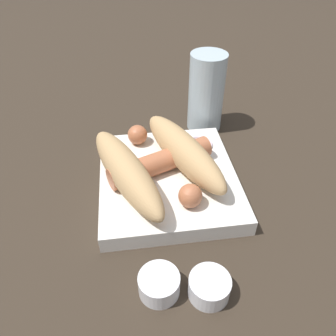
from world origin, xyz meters
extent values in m
plane|color=#33281E|center=(0.00, 0.00, 0.00)|extent=(3.00, 3.00, 0.00)
cube|color=silver|center=(0.00, 0.00, 0.01)|extent=(0.21, 0.19, 0.02)
ellipsoid|color=tan|center=(0.02, -0.06, 0.05)|extent=(0.20, 0.11, 0.05)
ellipsoid|color=tan|center=(-0.02, 0.02, 0.05)|extent=(0.20, 0.11, 0.05)
cylinder|color=#B26642|center=(-0.01, -0.01, 0.04)|extent=(0.08, 0.15, 0.03)
sphere|color=#B26642|center=(0.06, 0.02, 0.04)|extent=(0.03, 0.03, 0.03)
sphere|color=#B26642|center=(-0.08, -0.04, 0.04)|extent=(0.03, 0.03, 0.03)
cylinder|color=#F99E4C|center=(-0.05, 0.04, 0.03)|extent=(0.04, 0.04, 0.00)
cylinder|color=orange|center=(-0.04, 0.02, 0.03)|extent=(0.03, 0.03, 0.00)
torus|color=silver|center=(-0.03, 0.04, 0.03)|extent=(0.04, 0.04, 0.01)
torus|color=silver|center=(-0.06, 0.06, 0.03)|extent=(0.04, 0.04, 0.00)
cylinder|color=white|center=(0.16, -0.03, 0.01)|extent=(0.04, 0.04, 0.02)
cylinder|color=#4C662D|center=(0.16, -0.03, 0.01)|extent=(0.04, 0.04, 0.01)
cylinder|color=white|center=(0.17, 0.02, 0.01)|extent=(0.04, 0.04, 0.02)
cylinder|color=gold|center=(0.17, 0.02, 0.01)|extent=(0.04, 0.04, 0.01)
cylinder|color=silver|center=(-0.15, 0.09, 0.07)|extent=(0.06, 0.06, 0.13)
camera|label=1|loc=(0.34, -0.05, 0.33)|focal=35.00mm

